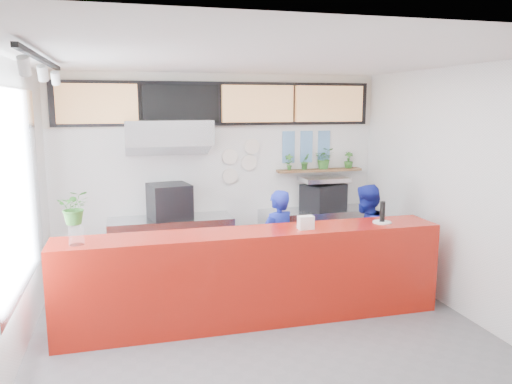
{
  "coord_description": "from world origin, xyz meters",
  "views": [
    {
      "loc": [
        -1.4,
        -5.01,
        2.53
      ],
      "look_at": [
        0.1,
        0.7,
        1.5
      ],
      "focal_mm": 35.0,
      "sensor_mm": 36.0,
      "label": 1
    }
  ],
  "objects_px": {
    "service_counter": "(254,276)",
    "staff_center": "(278,244)",
    "pepper_mill": "(382,212)",
    "staff_right": "(365,238)",
    "panini_oven": "(169,201)",
    "espresso_machine": "(323,197)"
  },
  "relations": [
    {
      "from": "service_counter",
      "to": "staff_center",
      "type": "relative_size",
      "value": 3.1
    },
    {
      "from": "staff_center",
      "to": "pepper_mill",
      "type": "xyz_separation_m",
      "value": [
        1.14,
        -0.67,
        0.52
      ]
    },
    {
      "from": "staff_center",
      "to": "service_counter",
      "type": "bearing_deg",
      "value": 29.7
    },
    {
      "from": "staff_right",
      "to": "service_counter",
      "type": "bearing_deg",
      "value": -14.23
    },
    {
      "from": "service_counter",
      "to": "staff_center",
      "type": "height_order",
      "value": "staff_center"
    },
    {
      "from": "panini_oven",
      "to": "espresso_machine",
      "type": "bearing_deg",
      "value": -11.12
    },
    {
      "from": "service_counter",
      "to": "panini_oven",
      "type": "height_order",
      "value": "panini_oven"
    },
    {
      "from": "espresso_machine",
      "to": "pepper_mill",
      "type": "height_order",
      "value": "pepper_mill"
    },
    {
      "from": "staff_center",
      "to": "staff_right",
      "type": "xyz_separation_m",
      "value": [
        1.22,
        -0.07,
        0.02
      ]
    },
    {
      "from": "staff_center",
      "to": "staff_right",
      "type": "bearing_deg",
      "value": 153.4
    },
    {
      "from": "staff_right",
      "to": "pepper_mill",
      "type": "bearing_deg",
      "value": 48.91
    },
    {
      "from": "staff_right",
      "to": "pepper_mill",
      "type": "distance_m",
      "value": 0.78
    },
    {
      "from": "service_counter",
      "to": "pepper_mill",
      "type": "relative_size",
      "value": 17.69
    },
    {
      "from": "panini_oven",
      "to": "pepper_mill",
      "type": "relative_size",
      "value": 2.19
    },
    {
      "from": "service_counter",
      "to": "espresso_machine",
      "type": "xyz_separation_m",
      "value": [
        1.6,
        1.8,
        0.55
      ]
    },
    {
      "from": "espresso_machine",
      "to": "staff_center",
      "type": "xyz_separation_m",
      "value": [
        -1.11,
        -1.16,
        -0.38
      ]
    },
    {
      "from": "service_counter",
      "to": "espresso_machine",
      "type": "height_order",
      "value": "espresso_machine"
    },
    {
      "from": "pepper_mill",
      "to": "service_counter",
      "type": "bearing_deg",
      "value": 179.18
    },
    {
      "from": "staff_center",
      "to": "staff_right",
      "type": "height_order",
      "value": "staff_right"
    },
    {
      "from": "panini_oven",
      "to": "pepper_mill",
      "type": "distance_m",
      "value": 3.04
    },
    {
      "from": "panini_oven",
      "to": "staff_right",
      "type": "xyz_separation_m",
      "value": [
        2.52,
        -1.23,
        -0.41
      ]
    },
    {
      "from": "panini_oven",
      "to": "staff_center",
      "type": "height_order",
      "value": "staff_center"
    }
  ]
}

